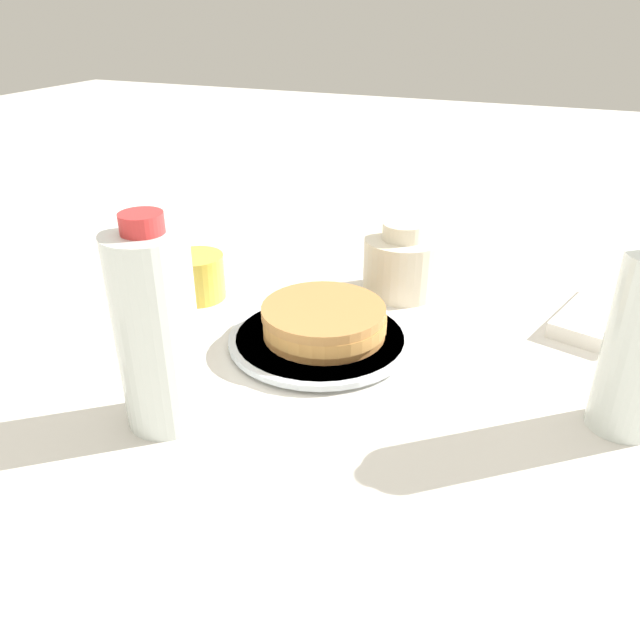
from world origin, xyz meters
name	(u,v)px	position (x,y,z in m)	size (l,w,h in m)	color
ground_plane	(295,346)	(0.00, 0.00, 0.00)	(4.00, 4.00, 0.00)	silver
plate	(320,339)	(0.02, -0.03, 0.01)	(0.22, 0.22, 0.01)	silver
pancake_stack	(324,321)	(0.02, -0.03, 0.03)	(0.15, 0.15, 0.04)	#BA793C
juice_glass	(197,277)	(0.07, 0.18, 0.03)	(0.08, 0.08, 0.06)	yellow
cream_jug	(402,263)	(0.20, -0.07, 0.04)	(0.11, 0.11, 0.10)	beige
water_bottle_mid	(157,330)	(-0.18, 0.06, 0.10)	(0.08, 0.08, 0.21)	silver
napkin	(602,314)	(0.21, -0.34, 0.01)	(0.19, 0.13, 0.02)	white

